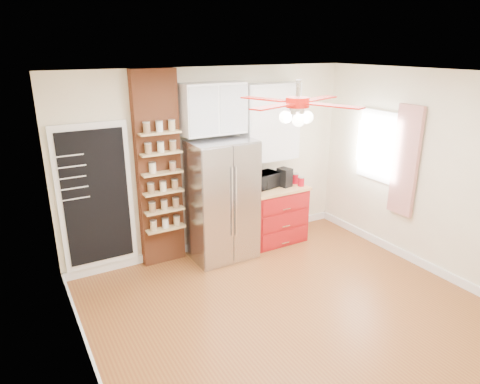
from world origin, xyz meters
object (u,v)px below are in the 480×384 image
red_cabinet (274,214)px  coffee_maker (285,177)px  canister_left (301,182)px  toaster_oven (265,180)px  ceiling_fan (298,103)px  pantry_jar_oats (152,168)px  fridge (221,200)px

red_cabinet → coffee_maker: coffee_maker is taller
red_cabinet → canister_left: (0.37, -0.16, 0.52)m
coffee_maker → toaster_oven: bearing=148.9°
canister_left → toaster_oven: bearing=156.9°
toaster_oven → coffee_maker: bearing=-31.6°
toaster_oven → canister_left: size_ratio=3.13×
canister_left → red_cabinet: bearing=156.0°
ceiling_fan → toaster_oven: size_ratio=3.29×
red_cabinet → coffee_maker: (0.14, -0.04, 0.59)m
ceiling_fan → canister_left: size_ratio=10.32×
ceiling_fan → canister_left: 2.47m
ceiling_fan → pantry_jar_oats: 2.27m
red_cabinet → toaster_oven: toaster_oven is taller
coffee_maker → pantry_jar_oats: size_ratio=2.17×
canister_left → pantry_jar_oats: pantry_jar_oats is taller
ceiling_fan → coffee_maker: (1.06, 1.64, -1.38)m
coffee_maker → pantry_jar_oats: bearing=162.7°
ceiling_fan → pantry_jar_oats: size_ratio=10.62×
fridge → canister_left: size_ratio=12.90×
fridge → pantry_jar_oats: bearing=169.7°
red_cabinet → coffee_maker: 0.61m
red_cabinet → pantry_jar_oats: size_ratio=7.13×
toaster_oven → coffee_maker: 0.31m
red_cabinet → coffee_maker: size_ratio=3.29×
ceiling_fan → fridge: bearing=91.8°
fridge → pantry_jar_oats: 1.09m
pantry_jar_oats → fridge: bearing=-10.3°
toaster_oven → fridge: bearing=174.1°
toaster_oven → canister_left: bearing=-36.5°
ceiling_fan → pantry_jar_oats: (-0.97, 1.80, -0.99)m
fridge → coffee_maker: size_ratio=6.12×
ceiling_fan → coffee_maker: bearing=57.1°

